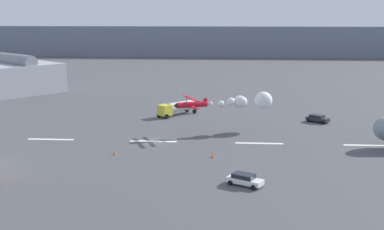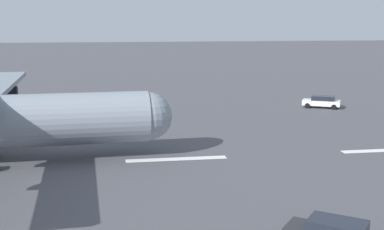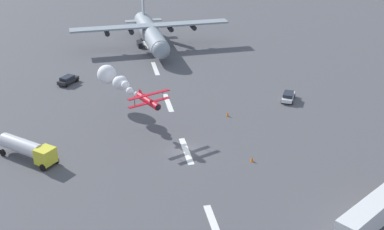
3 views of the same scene
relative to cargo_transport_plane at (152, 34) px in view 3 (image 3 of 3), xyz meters
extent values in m
plane|color=#4C4C51|center=(-49.47, 0.99, -3.42)|extent=(440.00, 440.00, 0.00)
cube|color=white|center=(-67.39, 0.99, -3.41)|extent=(8.00, 0.90, 0.01)
cube|color=white|center=(-49.47, 0.99, -3.41)|extent=(8.00, 0.90, 0.01)
cube|color=white|center=(-31.56, 0.99, -3.41)|extent=(8.00, 0.90, 0.01)
cube|color=white|center=(-13.64, 0.99, -3.41)|extent=(8.00, 0.90, 0.01)
cube|color=white|center=(4.27, 0.99, -3.41)|extent=(8.00, 0.90, 0.01)
cylinder|color=gray|center=(1.14, 0.06, -0.18)|extent=(25.61, 5.33, 4.07)
sphere|color=gray|center=(-11.57, -0.58, -0.18)|extent=(3.86, 3.86, 3.86)
cube|color=gray|center=(1.14, 0.06, 1.65)|extent=(5.00, 36.37, 0.40)
cylinder|color=black|center=(0.24, 9.99, 0.75)|extent=(2.45, 1.22, 1.10)
cylinder|color=black|center=(0.51, 4.56, 0.75)|extent=(2.45, 1.22, 1.10)
cylinder|color=black|center=(0.96, -4.49, 0.75)|extent=(2.45, 1.22, 1.10)
cylinder|color=black|center=(1.24, -9.92, 0.75)|extent=(2.45, 1.22, 1.10)
cube|color=gray|center=(11.81, 0.59, 4.85)|extent=(2.81, 0.44, 6.00)
cube|color=gray|center=(11.81, 0.59, 0.12)|extent=(2.45, 9.09, 0.24)
cube|color=black|center=(2.26, -2.42, -2.82)|extent=(3.25, 1.16, 1.20)
cube|color=black|center=(2.01, 2.64, -2.82)|extent=(3.25, 1.16, 1.20)
cylinder|color=red|center=(-43.19, 5.58, 2.17)|extent=(5.51, 3.16, 1.03)
cube|color=red|center=(-43.38, 5.50, 2.02)|extent=(3.35, 6.63, 0.12)
cube|color=red|center=(-43.38, 5.50, 3.30)|extent=(3.35, 6.63, 0.12)
cylinder|color=black|center=(-42.41, 3.26, 2.66)|extent=(0.08, 0.08, 1.28)
cylinder|color=black|center=(-44.35, 7.73, 2.66)|extent=(0.08, 0.08, 1.28)
cube|color=red|center=(-40.90, 6.57, 2.62)|extent=(0.68, 0.37, 1.10)
cube|color=red|center=(-40.90, 6.57, 2.22)|extent=(1.35, 2.07, 0.08)
cone|color=black|center=(-46.06, 4.33, 2.17)|extent=(0.99, 1.08, 0.87)
sphere|color=white|center=(-39.95, 7.10, 2.17)|extent=(0.70, 0.70, 0.70)
sphere|color=white|center=(-38.09, 7.97, 1.95)|extent=(1.21, 1.21, 1.21)
sphere|color=white|center=(-36.33, 8.50, 2.30)|extent=(1.45, 1.45, 1.45)
sphere|color=white|center=(-34.38, 9.05, 2.16)|extent=(2.04, 2.04, 2.04)
sphere|color=white|center=(-34.78, 9.36, 2.14)|extent=(2.28, 2.28, 2.28)
sphere|color=white|center=(-30.31, 11.22, 2.12)|extent=(3.29, 3.29, 3.29)
cube|color=silver|center=(-71.81, -15.70, -1.12)|extent=(8.11, 10.57, 2.80)
cube|color=yellow|center=(-50.00, 20.65, -1.82)|extent=(3.26, 3.24, 2.20)
cylinder|color=silver|center=(-46.87, 24.11, -1.57)|extent=(6.34, 6.69, 2.10)
cylinder|color=black|center=(-49.51, 19.40, -2.92)|extent=(0.91, 0.96, 1.00)
cylinder|color=black|center=(-44.12, 25.35, -2.92)|extent=(0.91, 0.96, 1.00)
cylinder|color=black|center=(-51.29, 21.01, -2.92)|extent=(0.91, 0.96, 1.00)
cylinder|color=black|center=(-45.90, 26.96, -2.92)|extent=(0.91, 0.96, 1.00)
cube|color=white|center=(-34.57, -20.13, -2.77)|extent=(4.86, 3.75, 0.65)
cube|color=#1E232D|center=(-34.74, -20.03, -2.17)|extent=(3.19, 2.75, 0.55)
cylinder|color=black|center=(-32.74, -20.09, -3.10)|extent=(0.67, 0.50, 0.64)
cylinder|color=black|center=(-35.54, -18.58, -3.10)|extent=(0.67, 0.50, 0.64)
cylinder|color=black|center=(-33.59, -21.67, -3.10)|extent=(0.67, 0.50, 0.64)
cylinder|color=black|center=(-36.40, -20.16, -3.10)|extent=(0.67, 0.50, 0.64)
cube|color=#262628|center=(-18.91, 18.40, -2.77)|extent=(4.62, 4.15, 0.65)
cube|color=#1E232D|center=(-19.07, 18.53, -2.17)|extent=(3.13, 2.94, 0.55)
cylinder|color=black|center=(-17.13, 18.16, -3.10)|extent=(0.64, 0.57, 0.64)
cylinder|color=black|center=(-19.59, 20.07, -3.10)|extent=(0.64, 0.57, 0.64)
cylinder|color=black|center=(-18.23, 16.74, -3.10)|extent=(0.64, 0.57, 0.64)
cylinder|color=black|center=(-20.69, 18.65, -3.10)|extent=(0.64, 0.57, 0.64)
cone|color=orange|center=(-54.20, -7.52, -3.04)|extent=(0.44, 0.44, 0.75)
cone|color=orange|center=(-39.03, -7.89, -3.04)|extent=(0.44, 0.44, 0.75)
camera|label=1|loc=(-36.82, -79.84, 17.84)|focal=46.24mm
camera|label=2|loc=(-8.69, 40.17, 7.42)|focal=48.35mm
camera|label=3|loc=(-114.84, 12.70, 33.24)|focal=48.77mm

